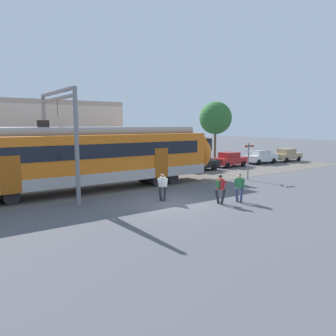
{
  "coord_description": "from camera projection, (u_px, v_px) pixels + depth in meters",
  "views": [
    {
      "loc": [
        -10.74,
        -15.02,
        4.48
      ],
      "look_at": [
        1.66,
        2.58,
        1.6
      ],
      "focal_mm": 35.0,
      "sensor_mm": 36.0,
      "label": 1
    }
  ],
  "objects": [
    {
      "name": "pedestrian_white",
      "position": [
        163.0,
        184.0,
        19.18
      ],
      "size": [
        0.71,
        0.51,
        1.67
      ],
      "color": "#28282D",
      "rests_on": "ground"
    },
    {
      "name": "parked_car_red",
      "position": [
        230.0,
        159.0,
        34.76
      ],
      "size": [
        4.05,
        1.86,
        1.54
      ],
      "color": "#B22323",
      "rests_on": "ground"
    },
    {
      "name": "parked_car_black",
      "position": [
        199.0,
        163.0,
        31.81
      ],
      "size": [
        4.01,
        1.78,
        1.54
      ],
      "color": "black",
      "rests_on": "ground"
    },
    {
      "name": "catenary_gantry",
      "position": [
        58.0,
        127.0,
        20.41
      ],
      "size": [
        0.24,
        6.64,
        6.53
      ],
      "color": "gray",
      "rests_on": "ground"
    },
    {
      "name": "pedestrian_red",
      "position": [
        220.0,
        187.0,
        18.47
      ],
      "size": [
        0.63,
        0.55,
        1.67
      ],
      "color": "#28282D",
      "rests_on": "ground"
    },
    {
      "name": "street_tree_right",
      "position": [
        215.0,
        118.0,
        43.83
      ],
      "size": [
        4.35,
        4.35,
        7.5
      ],
      "color": "brown",
      "rests_on": "ground"
    },
    {
      "name": "ground_plane",
      "position": [
        170.0,
        202.0,
        18.9
      ],
      "size": [
        160.0,
        160.0,
        0.0
      ],
      "primitive_type": "plane",
      "color": "#515156"
    },
    {
      "name": "background_building",
      "position": [
        15.0,
        140.0,
        26.35
      ],
      "size": [
        16.87,
        5.0,
        9.2
      ],
      "color": "beige",
      "rests_on": "ground"
    },
    {
      "name": "pedestrian_green",
      "position": [
        240.0,
        185.0,
        18.92
      ],
      "size": [
        0.71,
        0.53,
        1.67
      ],
      "color": "navy",
      "rests_on": "ground"
    },
    {
      "name": "parked_car_white",
      "position": [
        261.0,
        157.0,
        37.53
      ],
      "size": [
        4.06,
        1.88,
        1.54
      ],
      "color": "silver",
      "rests_on": "ground"
    },
    {
      "name": "parked_car_tan",
      "position": [
        287.0,
        155.0,
        39.87
      ],
      "size": [
        4.01,
        1.77,
        1.54
      ],
      "color": "tan",
      "rests_on": "ground"
    },
    {
      "name": "crossing_signal",
      "position": [
        249.0,
        155.0,
        26.27
      ],
      "size": [
        0.96,
        0.22,
        3.0
      ],
      "color": "gray",
      "rests_on": "ground"
    }
  ]
}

